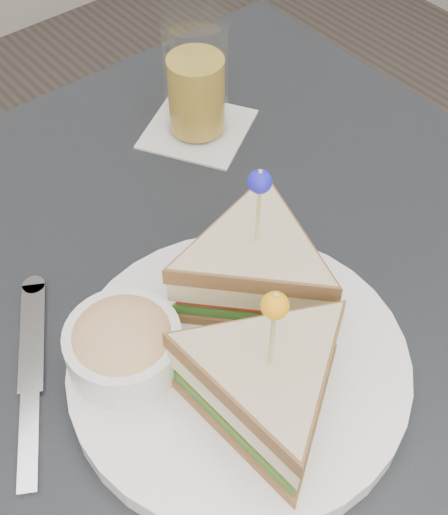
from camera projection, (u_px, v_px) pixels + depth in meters
table at (223, 346)px, 0.75m from camera, size 0.80×0.80×0.75m
plate_meal at (243, 335)px, 0.61m from camera, size 0.34×0.33×0.18m
cutlery_knife at (31, 384)px, 0.63m from camera, size 0.13×0.20×0.01m
drink_set at (196, 84)px, 0.81m from camera, size 0.16×0.16×0.15m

